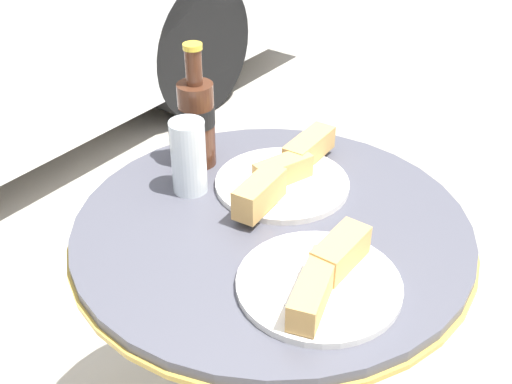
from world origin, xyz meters
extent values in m
cylinder|color=gold|center=(0.00, 0.00, 0.35)|extent=(0.08, 0.08, 0.66)
cylinder|color=gold|center=(0.00, 0.00, 0.67)|extent=(0.71, 0.71, 0.01)
cylinder|color=#4C4C56|center=(0.00, 0.00, 0.69)|extent=(0.70, 0.70, 0.02)
cylinder|color=#4C2819|center=(0.08, 0.24, 0.78)|extent=(0.07, 0.07, 0.17)
cylinder|color=black|center=(0.08, 0.24, 0.80)|extent=(0.07, 0.07, 0.04)
cylinder|color=#4C2819|center=(0.08, 0.24, 0.90)|extent=(0.03, 0.03, 0.07)
cylinder|color=gold|center=(0.08, 0.24, 0.94)|extent=(0.04, 0.04, 0.01)
cylinder|color=#C68923|center=(-0.01, 0.18, 0.75)|extent=(0.06, 0.06, 0.11)
cylinder|color=silver|center=(-0.01, 0.18, 0.77)|extent=(0.07, 0.07, 0.14)
cylinder|color=silver|center=(-0.10, -0.16, 0.70)|extent=(0.26, 0.26, 0.01)
cube|color=white|center=(-0.10, -0.16, 0.71)|extent=(0.19, 0.19, 0.00)
cube|color=tan|center=(-0.14, -0.17, 0.73)|extent=(0.15, 0.08, 0.05)
cube|color=tan|center=(-0.04, -0.16, 0.73)|extent=(0.11, 0.05, 0.05)
cylinder|color=silver|center=(0.11, 0.05, 0.70)|extent=(0.26, 0.26, 0.01)
cube|color=white|center=(0.11, 0.05, 0.71)|extent=(0.18, 0.18, 0.00)
cube|color=tan|center=(0.01, 0.03, 0.74)|extent=(0.12, 0.06, 0.06)
cube|color=tan|center=(0.11, 0.05, 0.73)|extent=(0.12, 0.08, 0.04)
cube|color=tan|center=(0.21, 0.06, 0.73)|extent=(0.14, 0.05, 0.05)
cylinder|color=black|center=(1.31, 1.37, 0.31)|extent=(0.63, 0.20, 0.63)
camera|label=1|loc=(-0.75, -0.52, 1.36)|focal=45.00mm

